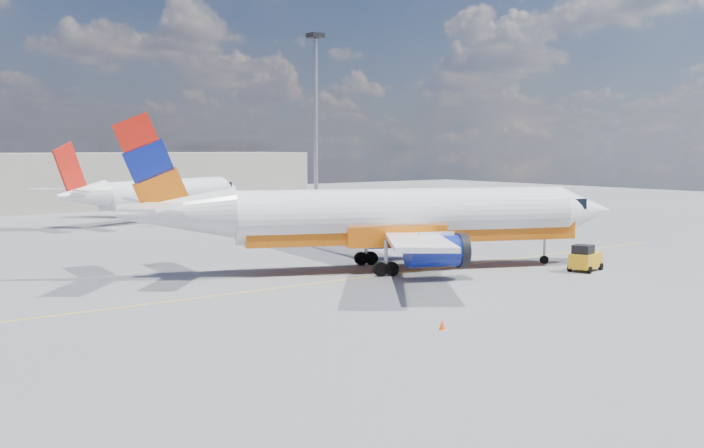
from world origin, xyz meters
TOP-DOWN VIEW (x-y plane):
  - ground at (0.00, 0.00)m, footprint 240.00×240.00m
  - taxi_line at (0.00, 3.00)m, footprint 70.00×0.15m
  - terminal_main at (5.00, 75.00)m, footprint 70.00×14.00m
  - main_jet at (5.32, 4.56)m, footprint 36.40×27.46m
  - second_jet at (8.01, 51.57)m, footprint 30.36×22.83m
  - gse_tug at (16.09, -4.22)m, footprint 2.97×2.26m
  - traffic_cone at (-4.60, -11.54)m, footprint 0.38×0.38m
  - floodlight_mast at (18.95, 34.20)m, footprint 1.55×1.55m

SIDE VIEW (x-z plane):
  - ground at x=0.00m, z-range 0.00..0.00m
  - taxi_line at x=0.00m, z-range 0.00..0.01m
  - traffic_cone at x=-4.60m, z-range -0.01..0.53m
  - gse_tug at x=16.09m, z-range -0.05..1.86m
  - second_jet at x=8.01m, z-range -1.56..7.82m
  - main_jet at x=5.32m, z-range -1.86..9.32m
  - terminal_main at x=5.00m, z-range 0.00..8.00m
  - floodlight_mast at x=18.95m, z-range 2.12..23.41m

